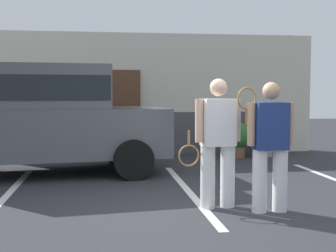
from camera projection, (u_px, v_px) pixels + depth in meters
ground_plane at (195, 216)px, 5.74m from camera, size 40.00×40.00×0.00m
parking_stripe_0 at (6, 196)px, 6.86m from camera, size 0.12×4.40×0.01m
parking_stripe_1 at (188, 190)px, 7.25m from camera, size 0.12×4.40×0.01m
house_frontage at (148, 98)px, 11.56m from camera, size 8.53×0.40×3.02m
parked_suv at (36, 114)px, 8.55m from camera, size 4.79×2.59×2.05m
tennis_player_man at (218, 142)px, 6.12m from camera, size 0.90×0.32×1.73m
tennis_player_woman at (270, 144)px, 5.90m from camera, size 0.76×0.27×1.68m
potted_plant_by_porch at (236, 137)px, 10.92m from camera, size 0.66×0.66×0.87m
potted_plant_secondary at (263, 135)px, 11.11m from camera, size 0.70×0.70×0.92m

